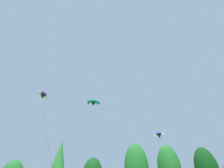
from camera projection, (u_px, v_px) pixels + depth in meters
treeline_tree_e at (58, 165)px, 34.49m from camera, size 4.57×4.57×13.50m
treeline_tree_g at (137, 168)px, 36.65m from camera, size 5.47×5.47×13.59m
parafoil_kite_high_teal at (93, 103)px, 40.24m from camera, size 5.71×17.00×21.16m
parafoil_kite_mid_blue_white at (159, 135)px, 28.04m from camera, size 10.61×11.64×10.26m
parafoil_kite_far_purple at (43, 95)px, 29.17m from camera, size 6.83×9.03×16.61m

